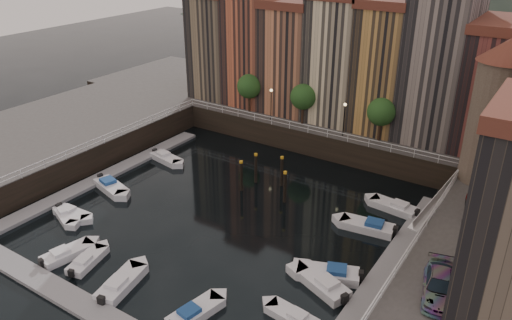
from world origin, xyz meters
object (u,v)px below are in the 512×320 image
Objects in this scene: boat_left_0 at (72,213)px; boat_left_2 at (111,187)px; boat_left_1 at (66,215)px; car_c at (440,287)px; mooring_pilings at (266,176)px; car_a at (476,207)px; car_b at (480,210)px; corner_tower at (496,110)px; gangway at (437,200)px.

boat_left_0 is 5.86m from boat_left_2.
car_c reaches higher than boat_left_1.
car_a is (20.43, 1.66, 2.05)m from mooring_pilings.
boat_left_0 is at bearing -167.93° from car_a.
boat_left_0 is 33.90m from car_c.
car_c is (-0.16, -12.07, 0.02)m from car_b.
car_c reaches higher than mooring_pilings.
mooring_pilings is 1.32× the size of car_a.
mooring_pilings reaches higher than boat_left_2.
corner_tower reaches higher than car_b.
car_c is (34.45, -1.79, 3.38)m from boat_left_2.
gangway is at bearing 30.34° from boat_left_0.
mooring_pilings is at bearing 48.68° from boat_left_2.
car_b is 0.86× the size of car_c.
mooring_pilings is 1.30× the size of boat_left_1.
car_c is at bearing -103.46° from car_a.
boat_left_1 is at bearing -110.45° from boat_left_0.
car_a is 0.63m from car_b.
gangway is 33.28m from boat_left_2.
corner_tower reaches higher than gangway.
boat_left_1 is at bearing -67.73° from boat_left_2.
car_a is at bearing 32.71° from boat_left_2.
corner_tower reaches higher than boat_left_0.
boat_left_0 is (-29.49, -19.14, -1.59)m from gangway.
corner_tower is at bearing 33.48° from boat_left_0.
boat_left_1 is at bearing 174.30° from car_c.
corner_tower is 3.02× the size of car_b.
car_c is (20.64, -10.92, 2.12)m from mooring_pilings.
mooring_pilings is at bearing 138.73° from car_c.
car_a is (33.28, 16.57, 3.38)m from boat_left_0.
car_c is (33.49, 3.99, 3.45)m from boat_left_0.
car_a is at bearing -82.81° from corner_tower.
mooring_pilings is 1.03× the size of boat_left_2.
boat_left_2 is 1.15× the size of car_b.
gangway is 17.17m from mooring_pilings.
gangway is 1.82× the size of car_b.
gangway is 4.91m from car_a.
corner_tower is 41.29m from boat_left_0.
corner_tower is at bearing 102.87° from car_b.
car_b reaches higher than car_a.
mooring_pilings is (-16.64, -4.23, -0.27)m from gangway.
car_c reaches higher than car_a.
corner_tower is 20.70m from car_c.
gangway is 1.58× the size of boat_left_2.
corner_tower is at bearing 57.75° from boat_left_1.
car_c reaches higher than gangway.
car_c is (4.00, -15.14, 1.86)m from gangway.
corner_tower reaches higher than boat_left_1.
boat_left_1 is 0.78× the size of car_c.
car_b is at bearing -68.81° from car_a.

